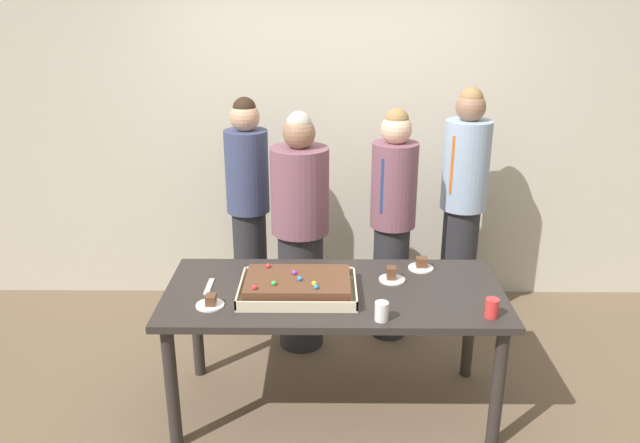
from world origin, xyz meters
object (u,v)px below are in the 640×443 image
Objects in this scene: sheet_cake at (298,286)px; drink_cup_middle at (492,308)px; drink_cup_nearest at (382,311)px; party_table at (334,304)px; person_striped_tie_right at (463,205)px; person_serving_front at (392,222)px; plated_slice_near_right at (421,265)px; person_green_shirt_behind at (249,209)px; plated_slice_far_left at (392,276)px; person_far_right_suit at (300,232)px; plated_slice_near_left at (210,303)px; cake_server_utensil at (209,287)px.

drink_cup_middle is at bearing -14.20° from sheet_cake.
party_table is at bearing 124.43° from drink_cup_nearest.
sheet_cake is at bearing -0.00° from person_striped_tie_right.
person_serving_front is at bearing 108.48° from drink_cup_middle.
plated_slice_near_right is 1.50× the size of drink_cup_middle.
person_serving_front is 0.98× the size of person_green_shirt_behind.
party_table is 0.98m from person_serving_front.
plated_slice_far_left is 0.81m from person_far_right_suit.
person_green_shirt_behind is (-0.83, 1.39, 0.06)m from drink_cup_nearest.
person_green_shirt_behind is at bearing 119.52° from party_table.
party_table is at bearing 159.33° from drink_cup_middle.
sheet_cake is 4.26× the size of plated_slice_near_left.
plated_slice_far_left is 0.09× the size of person_striped_tie_right.
cake_server_utensil is 0.12× the size of person_serving_front.
drink_cup_middle reaches higher than plated_slice_near_left.
plated_slice_near_left is at bearing 170.69° from drink_cup_nearest.
drink_cup_nearest is 1.22m from person_serving_front.
drink_cup_nearest is 0.57m from drink_cup_middle.
cake_server_utensil is at bearing 158.53° from drink_cup_nearest.
sheet_cake is at bearing -154.87° from plated_slice_near_right.
party_table is 0.69m from plated_slice_near_left.
person_serving_front is (1.11, 0.84, 0.08)m from cake_server_utensil.
plated_slice_near_left reaches higher than party_table.
person_serving_front is 0.64m from person_far_right_suit.
drink_cup_middle is 1.94m from person_green_shirt_behind.
drink_cup_middle is 0.50× the size of cake_server_utensil.
drink_cup_nearest is at bearing -101.70° from plated_slice_far_left.
plated_slice_near_right is 0.59m from person_serving_front.
drink_cup_nearest is (0.23, -0.34, 0.14)m from party_table.
plated_slice_near_right is (0.73, 0.34, -0.02)m from sheet_cake.
plated_slice_near_right is 0.70m from drink_cup_nearest.
sheet_cake reaches higher than drink_cup_middle.
party_table is 12.54× the size of plated_slice_near_right.
sheet_cake is at bearing 17.91° from plated_slice_near_left.
person_far_right_suit is at bearing 30.11° from person_green_shirt_behind.
person_green_shirt_behind is 0.96× the size of person_striped_tie_right.
person_striped_tie_right is at bearing 45.20° from sheet_cake.
party_table is at bearing 15.28° from person_far_right_suit.
sheet_cake is 6.39× the size of drink_cup_middle.
plated_slice_near_right is at bearing 45.07° from person_serving_front.
drink_cup_nearest is (0.43, -0.29, 0.00)m from sheet_cake.
plated_slice_near_right is 0.09× the size of person_striped_tie_right.
sheet_cake is 0.39× the size of person_serving_front.
party_table is at bearing 13.73° from sheet_cake.
sheet_cake is 1.60m from person_striped_tie_right.
person_striped_tie_right is at bearing 33.02° from cake_server_utensil.
party_table is at bearing -150.99° from plated_slice_near_right.
plated_slice_near_left is at bearing -22.64° from person_green_shirt_behind.
cake_server_utensil is at bearing -25.89° from person_green_shirt_behind.
cake_server_utensil is 1.03m from person_green_shirt_behind.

